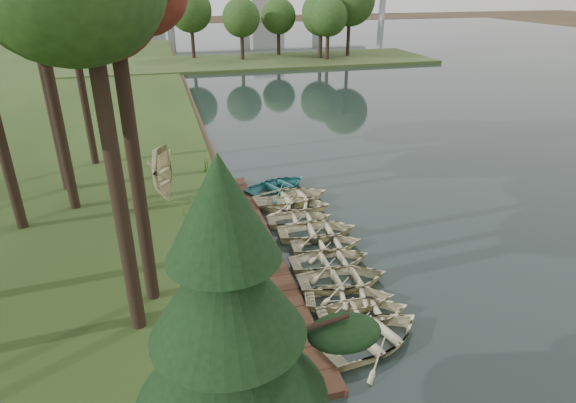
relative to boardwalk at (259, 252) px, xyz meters
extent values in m
plane|color=#3D2F1D|center=(1.60, 0.00, -0.15)|extent=(300.00, 300.00, 0.00)
cube|color=#1D2826|center=(31.60, 20.00, -0.12)|extent=(130.00, 200.00, 0.05)
cube|color=#352014|center=(0.00, 0.00, 0.00)|extent=(1.60, 16.00, 0.30)
cube|color=#384A21|center=(9.60, 50.00, 0.08)|extent=(50.00, 14.00, 0.45)
cylinder|color=black|center=(-13.73, 50.00, 2.70)|extent=(0.50, 0.50, 4.80)
sphere|color=#264517|center=(-13.73, 50.00, 6.30)|extent=(5.60, 5.60, 5.60)
cylinder|color=black|center=(-7.07, 50.00, 2.70)|extent=(0.50, 0.50, 4.80)
sphere|color=#264517|center=(-7.07, 50.00, 6.30)|extent=(5.60, 5.60, 5.60)
cylinder|color=black|center=(-0.40, 50.00, 2.70)|extent=(0.50, 0.50, 4.80)
sphere|color=#264517|center=(-0.40, 50.00, 6.30)|extent=(5.60, 5.60, 5.60)
cylinder|color=black|center=(6.27, 50.00, 2.70)|extent=(0.50, 0.50, 4.80)
sphere|color=#264517|center=(6.27, 50.00, 6.30)|extent=(5.60, 5.60, 5.60)
cylinder|color=black|center=(12.93, 50.00, 2.70)|extent=(0.50, 0.50, 4.80)
sphere|color=#264517|center=(12.93, 50.00, 6.30)|extent=(5.60, 5.60, 5.60)
cylinder|color=black|center=(19.60, 50.00, 2.70)|extent=(0.50, 0.50, 4.80)
sphere|color=#264517|center=(19.60, 50.00, 6.30)|extent=(5.60, 5.60, 5.60)
cylinder|color=black|center=(26.27, 50.00, 2.70)|extent=(0.50, 0.50, 4.80)
sphere|color=#264517|center=(26.27, 50.00, 6.30)|extent=(5.60, 5.60, 5.60)
cylinder|color=#A5A5A0|center=(-18.40, 120.00, 3.85)|extent=(1.80, 1.80, 8.00)
cylinder|color=#A5A5A0|center=(1.60, 120.00, 3.85)|extent=(1.80, 1.80, 8.00)
cylinder|color=#A5A5A0|center=(21.60, 120.00, 3.85)|extent=(1.80, 1.80, 8.00)
cylinder|color=#A5A5A0|center=(41.60, 120.00, 3.85)|extent=(1.80, 1.80, 8.00)
cylinder|color=#A5A5A0|center=(61.60, 120.00, 3.85)|extent=(1.80, 1.80, 8.00)
imported|color=beige|center=(2.31, -6.25, 0.28)|extent=(4.22, 3.54, 0.75)
imported|color=beige|center=(2.52, -5.01, 0.23)|extent=(3.31, 2.46, 0.66)
imported|color=beige|center=(2.36, -4.14, 0.23)|extent=(3.60, 2.89, 0.66)
imported|color=beige|center=(2.57, -2.98, 0.26)|extent=(3.55, 2.61, 0.71)
imported|color=beige|center=(2.55, -1.58, 0.24)|extent=(3.30, 2.39, 0.68)
imported|color=beige|center=(2.86, -0.32, 0.22)|extent=(3.16, 2.33, 0.63)
imported|color=beige|center=(2.82, 0.84, 0.27)|extent=(3.74, 2.81, 0.73)
imported|color=beige|center=(2.40, 2.25, 0.21)|extent=(3.19, 2.38, 0.63)
imported|color=beige|center=(2.56, 3.75, 0.27)|extent=(4.23, 3.65, 0.74)
imported|color=beige|center=(2.65, 4.54, 0.31)|extent=(4.22, 3.23, 0.81)
imported|color=teal|center=(2.32, 6.17, 0.28)|extent=(4.44, 3.93, 0.76)
imported|color=beige|center=(-3.51, 5.84, 0.45)|extent=(3.54, 3.31, 0.60)
cylinder|color=black|center=(-4.72, -3.71, 5.40)|extent=(0.45, 0.45, 10.49)
cylinder|color=black|center=(-4.26, -2.22, 5.06)|extent=(0.44, 0.44, 9.83)
cylinder|color=black|center=(-7.84, 6.32, 5.65)|extent=(0.46, 0.46, 11.01)
cylinder|color=black|center=(-8.51, 8.97, 6.83)|extent=(0.51, 0.51, 13.36)
cylinder|color=black|center=(-7.48, 12.74, 4.76)|extent=(0.42, 0.42, 9.23)
cone|color=black|center=(-2.53, -9.85, 4.04)|extent=(3.80, 3.80, 2.60)
cone|color=black|center=(-2.53, -9.85, 5.46)|extent=(2.90, 2.90, 2.25)
cone|color=black|center=(-2.53, -9.85, 6.89)|extent=(2.00, 2.00, 1.90)
cone|color=#3F661E|center=(-1.63, -5.18, 0.67)|extent=(0.60, 0.60, 1.04)
cone|color=#3F661E|center=(-2.59, 3.83, 0.64)|extent=(0.60, 0.60, 0.99)
cone|color=#3F661E|center=(-2.14, 4.61, 0.70)|extent=(0.60, 0.60, 1.11)
cone|color=#3F661E|center=(-1.00, 9.58, 0.61)|extent=(0.60, 0.60, 0.92)
camera|label=1|loc=(-3.30, -16.94, 10.25)|focal=30.00mm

